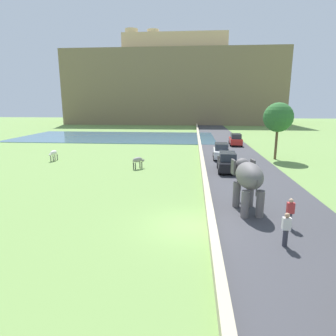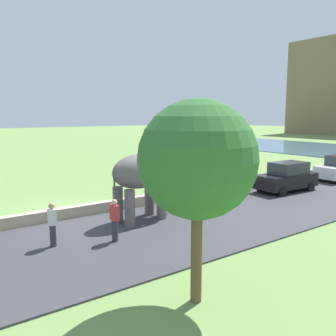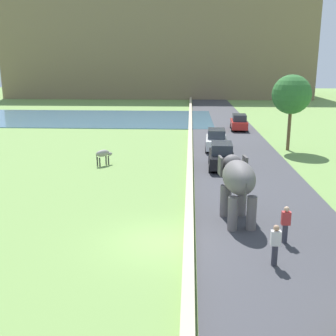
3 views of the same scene
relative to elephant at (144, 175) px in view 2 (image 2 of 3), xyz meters
The scene contains 10 objects.
ground_plane 4.62m from the elephant, 144.98° to the right, with size 220.00×220.00×0.00m, color #6B8E47.
barrier_wall 15.87m from the elephant, 98.01° to the left, with size 0.40×110.00×0.53m, color tan.
lake 40.48m from the elephant, 115.49° to the left, with size 36.00×18.00×0.08m, color #426B84.
elephant is the anchor object (origin of this frame).
person_beside_elephant 3.15m from the elephant, 53.42° to the right, with size 0.36×0.22×1.63m.
person_trailing 4.60m from the elephant, 77.86° to the right, with size 0.36×0.22×1.63m.
car_black 10.18m from the elephant, 89.83° to the left, with size 1.91×4.06×1.80m.
cow_grey 13.63m from the elephant, 128.75° to the left, with size 1.19×1.24×1.15m.
cow_white 23.13m from the elephant, 143.60° to the left, with size 0.59×1.42×1.15m.
tree_near 7.32m from the elephant, 21.63° to the right, with size 2.89×2.89×5.05m.
Camera 2 is at (16.50, -5.78, 4.68)m, focal length 38.38 mm.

